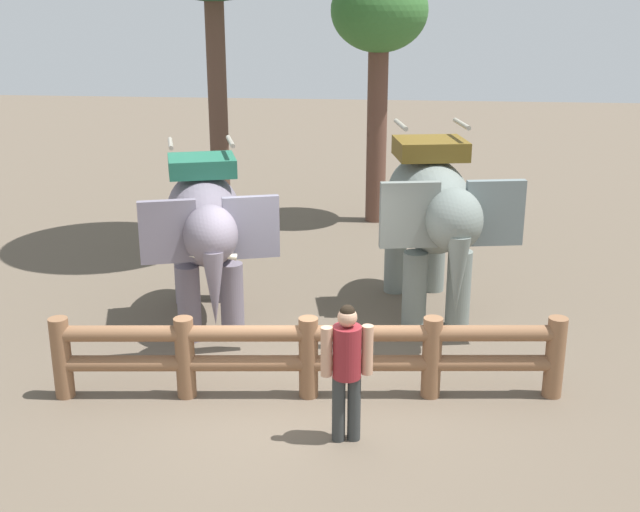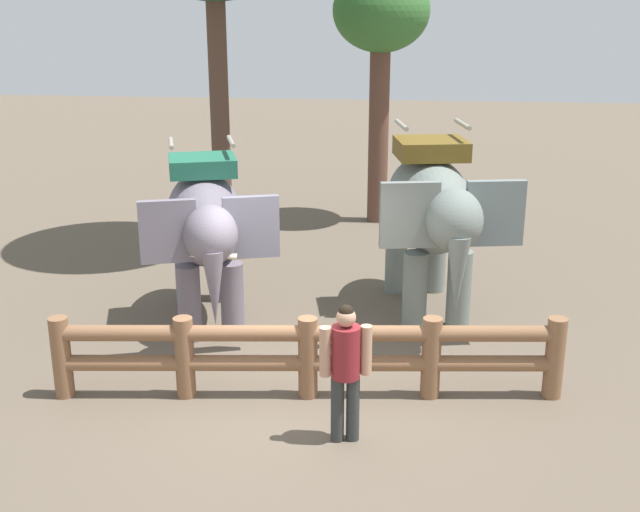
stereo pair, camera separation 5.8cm
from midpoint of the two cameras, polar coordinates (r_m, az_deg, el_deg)
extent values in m
plane|color=brown|center=(10.17, -0.76, -10.12)|extent=(60.00, 60.00, 0.00)
cylinder|color=brown|center=(10.52, -17.67, -6.84)|extent=(0.24, 0.24, 1.05)
cylinder|color=brown|center=(10.16, -9.39, -7.10)|extent=(0.24, 0.24, 1.05)
cylinder|color=brown|center=(10.02, -0.70, -7.20)|extent=(0.24, 0.24, 1.05)
cylinder|color=brown|center=(10.11, 8.04, -7.14)|extent=(0.24, 0.24, 1.05)
cylinder|color=brown|center=(10.43, 16.42, -6.93)|extent=(0.24, 0.24, 1.05)
cylinder|color=brown|center=(10.05, -0.70, -7.59)|extent=(6.08, 0.84, 0.20)
cylinder|color=brown|center=(9.89, -0.71, -5.50)|extent=(6.08, 0.84, 0.20)
cylinder|color=slate|center=(11.79, -6.08, -3.12)|extent=(0.34, 0.34, 1.13)
cylinder|color=slate|center=(11.76, -9.10, -3.30)|extent=(0.34, 0.34, 1.13)
cylinder|color=slate|center=(13.22, -6.68, -0.77)|extent=(0.34, 0.34, 1.13)
cylinder|color=slate|center=(13.19, -9.37, -0.93)|extent=(0.34, 0.34, 1.13)
ellipsoid|color=slate|center=(12.16, -8.03, 2.72)|extent=(1.83, 2.76, 1.32)
ellipsoid|color=slate|center=(10.67, -7.59, 1.49)|extent=(0.94, 1.02, 0.80)
cube|color=slate|center=(10.80, -4.74, 2.05)|extent=(0.75, 0.33, 0.85)
cube|color=slate|center=(10.75, -10.55, 1.72)|extent=(0.75, 0.33, 0.85)
cone|color=slate|center=(10.60, -7.34, -2.30)|extent=(0.30, 0.30, 1.03)
cone|color=beige|center=(10.55, -6.66, 0.01)|extent=(0.35, 0.19, 0.14)
cone|color=beige|center=(10.53, -8.27, -0.09)|extent=(0.35, 0.19, 0.14)
cube|color=#256C52|center=(11.98, -8.19, 6.37)|extent=(1.17, 1.09, 0.26)
cylinder|color=#A59E8C|center=(11.95, -6.18, 8.07)|extent=(0.29, 0.75, 0.07)
cylinder|color=#A59E8C|center=(11.91, -10.36, 7.85)|extent=(0.29, 0.75, 0.07)
cylinder|color=slate|center=(12.18, 9.94, -2.39)|extent=(0.36, 0.36, 1.21)
cylinder|color=slate|center=(12.03, 6.87, -2.49)|extent=(0.36, 0.36, 1.21)
cylinder|color=slate|center=(13.67, 8.28, -0.01)|extent=(0.36, 0.36, 1.21)
cylinder|color=slate|center=(13.54, 5.53, -0.08)|extent=(0.36, 0.36, 1.21)
ellipsoid|color=slate|center=(12.52, 7.83, 3.73)|extent=(1.70, 2.90, 1.41)
ellipsoid|color=slate|center=(10.97, 9.63, 2.54)|extent=(0.93, 1.04, 0.86)
cube|color=slate|center=(11.21, 12.42, 2.98)|extent=(0.81, 0.27, 0.91)
cube|color=slate|center=(10.93, 6.51, 2.90)|extent=(0.81, 0.27, 0.91)
cone|color=slate|center=(10.88, 9.84, -1.42)|extent=(0.32, 0.32, 1.11)
cube|color=brown|center=(12.34, 8.00, 7.54)|extent=(1.18, 1.08, 0.28)
cylinder|color=#A59E8C|center=(12.39, 10.19, 9.17)|extent=(0.22, 0.81, 0.07)
cylinder|color=#A59E8C|center=(12.19, 5.92, 9.22)|extent=(0.22, 0.81, 0.07)
cylinder|color=#303334|center=(9.17, 2.52, -10.70)|extent=(0.15, 0.15, 0.78)
cylinder|color=#303334|center=(9.15, 1.42, -10.76)|extent=(0.15, 0.15, 0.78)
cylinder|color=maroon|center=(8.85, 2.02, -6.81)|extent=(0.37, 0.37, 0.60)
cylinder|color=tan|center=(8.87, 3.48, -6.65)|extent=(0.13, 0.13, 0.57)
cylinder|color=tan|center=(8.82, 0.56, -6.78)|extent=(0.13, 0.13, 0.57)
sphere|color=tan|center=(8.68, 2.05, -4.36)|extent=(0.22, 0.22, 0.22)
sphere|color=black|center=(8.66, 2.06, -4.00)|extent=(0.17, 0.17, 0.17)
cylinder|color=brown|center=(15.49, -6.99, 9.76)|extent=(0.36, 0.36, 5.20)
cylinder|color=brown|center=(17.58, 4.26, 8.72)|extent=(0.43, 0.43, 3.93)
ellipsoid|color=#376D30|center=(17.35, 4.46, 16.95)|extent=(2.01, 2.01, 1.71)
camera|label=1|loc=(0.03, -89.85, 0.05)|focal=45.21mm
camera|label=2|loc=(0.03, 90.15, -0.05)|focal=45.21mm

